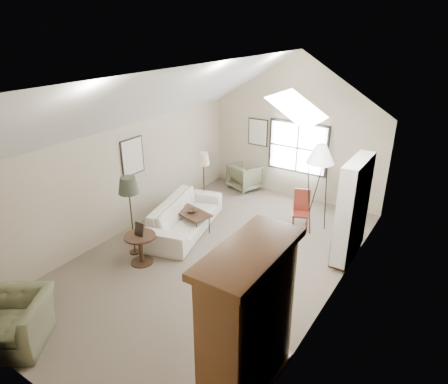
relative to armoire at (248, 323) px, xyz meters
The scene contains 18 objects.
room_shell 3.87m from the armoire, 132.25° to the left, with size 5.01×8.01×4.00m.
window 6.70m from the armoire, 108.11° to the left, with size 1.72×0.08×1.42m, color black.
skylight 4.02m from the armoire, 104.93° to the left, with size 0.80×1.20×0.52m, color white, non-canonical shape.
wall_art 5.98m from the armoire, 133.09° to the left, with size 1.97×3.71×0.88m.
armoire is the anchor object (origin of this frame).
tv_alcove 4.00m from the armoire, 87.71° to the left, with size 0.32×1.30×2.10m, color white.
media_console 4.08m from the armoire, 88.00° to the left, with size 0.34×1.18×0.60m, color #382316.
tv_panel 4.01m from the armoire, 88.00° to the left, with size 0.05×0.90×0.55m, color black.
sofa 4.68m from the armoire, 138.44° to the left, with size 2.58×1.01×0.75m, color silver.
armchair_near 3.82m from the armoire, 159.74° to the right, with size 1.20×1.05×0.78m, color #676748.
armchair_far 7.10m from the armoire, 120.27° to the left, with size 0.82×0.84×0.77m, color #606748.
coffee_table 4.66m from the armoire, 136.53° to the left, with size 0.94×0.52×0.48m, color #3B2618.
bowl 4.62m from the armoire, 136.53° to the left, with size 0.23×0.23×0.06m, color #351D16.
side_table 3.75m from the armoire, 156.42° to the left, with size 0.65×0.65×0.65m, color #322414.
side_chair 4.80m from the armoire, 104.23° to the left, with size 0.38×0.38×0.98m, color maroon.
tripod_lamp 4.86m from the armoire, 100.46° to the left, with size 0.63×0.63×2.17m, color white, non-canonical shape.
dark_lamp 4.12m from the armoire, 156.09° to the left, with size 0.43×0.43×1.80m, color #292D20, non-canonical shape.
tan_lamp 5.69m from the armoire, 131.38° to the left, with size 0.32×0.32×1.62m, color tan, non-canonical shape.
Camera 1 is at (4.11, -5.94, 4.68)m, focal length 32.00 mm.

